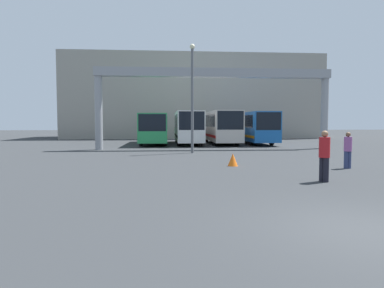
# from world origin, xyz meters

# --- Properties ---
(ground_plane) EXTENTS (200.00, 200.00, 0.00)m
(ground_plane) POSITION_xyz_m (0.00, 0.00, 0.00)
(ground_plane) COLOR #2D3033
(building_backdrop) EXTENTS (35.61, 12.00, 11.51)m
(building_backdrop) POSITION_xyz_m (0.00, 44.89, 5.75)
(building_backdrop) COLOR gray
(building_backdrop) RESTS_ON ground
(overhead_gantry) EXTENTS (19.08, 0.80, 6.51)m
(overhead_gantry) POSITION_xyz_m (0.00, 21.35, 5.24)
(overhead_gantry) COLOR gray
(overhead_gantry) RESTS_ON ground
(bus_slot_0) EXTENTS (2.60, 10.43, 3.00)m
(bus_slot_0) POSITION_xyz_m (-5.11, 28.54, 1.73)
(bus_slot_0) COLOR #268C4C
(bus_slot_0) RESTS_ON ground
(bus_slot_1) EXTENTS (2.45, 10.26, 3.23)m
(bus_slot_1) POSITION_xyz_m (-1.70, 28.45, 1.86)
(bus_slot_1) COLOR silver
(bus_slot_1) RESTS_ON ground
(bus_slot_2) EXTENTS (2.56, 10.55, 3.28)m
(bus_slot_2) POSITION_xyz_m (1.70, 28.59, 1.89)
(bus_slot_2) COLOR beige
(bus_slot_2) RESTS_ON ground
(bus_slot_3) EXTENTS (2.46, 11.06, 3.18)m
(bus_slot_3) POSITION_xyz_m (5.11, 28.85, 1.83)
(bus_slot_3) COLOR #1959A5
(bus_slot_3) RESTS_ON ground
(pedestrian_mid_left) EXTENTS (0.35, 0.35, 1.70)m
(pedestrian_mid_left) POSITION_xyz_m (4.48, 9.01, 0.90)
(pedestrian_mid_left) COLOR navy
(pedestrian_mid_left) RESTS_ON ground
(pedestrian_near_right) EXTENTS (0.38, 0.38, 1.85)m
(pedestrian_near_right) POSITION_xyz_m (1.71, 5.60, 0.98)
(pedestrian_near_right) COLOR black
(pedestrian_near_right) RESTS_ON ground
(traffic_cone) EXTENTS (0.50, 0.50, 0.62)m
(traffic_cone) POSITION_xyz_m (-0.67, 10.34, 0.31)
(traffic_cone) COLOR orange
(traffic_cone) RESTS_ON ground
(lamp_post) EXTENTS (0.36, 0.36, 7.61)m
(lamp_post) POSITION_xyz_m (-2.09, 17.83, 4.17)
(lamp_post) COLOR #595B60
(lamp_post) RESTS_ON ground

